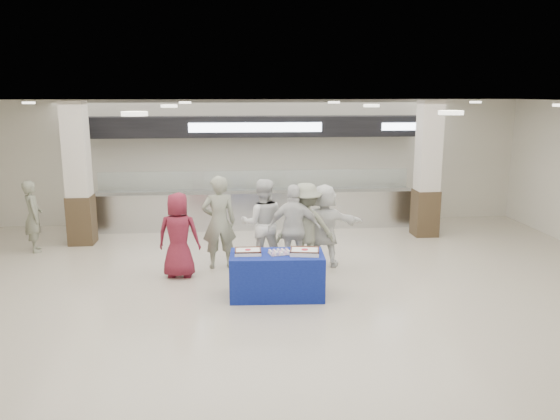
{
  "coord_description": "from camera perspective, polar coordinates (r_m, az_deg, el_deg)",
  "views": [
    {
      "loc": [
        -0.64,
        -8.17,
        3.35
      ],
      "look_at": [
        0.27,
        1.6,
        1.25
      ],
      "focal_mm": 35.0,
      "sensor_mm": 36.0,
      "label": 1
    }
  ],
  "objects": [
    {
      "name": "sheet_cake_right",
      "position": [
        9.03,
        2.6,
        -4.33
      ],
      "size": [
        0.53,
        0.44,
        0.1
      ],
      "color": "white",
      "rests_on": "display_table"
    },
    {
      "name": "display_table",
      "position": [
        9.18,
        -0.33,
        -6.82
      ],
      "size": [
        1.59,
        0.87,
        0.75
      ],
      "primitive_type": "cube",
      "rotation": [
        0.0,
        0.0,
        -0.06
      ],
      "color": "navy",
      "rests_on": "ground"
    },
    {
      "name": "cupcake_tray",
      "position": [
        9.04,
        -0.01,
        -4.43
      ],
      "size": [
        0.4,
        0.33,
        0.06
      ],
      "color": "#ADADB2",
      "rests_on": "display_table"
    },
    {
      "name": "civilian_white",
      "position": [
        10.71,
        4.63,
        -1.59
      ],
      "size": [
        1.57,
        0.66,
        1.65
      ],
      "primitive_type": "imported",
      "rotation": [
        0.0,
        0.0,
        3.03
      ],
      "color": "white",
      "rests_on": "ground"
    },
    {
      "name": "serving_line",
      "position": [
        13.76,
        -2.56,
        2.92
      ],
      "size": [
        8.7,
        0.85,
        2.8
      ],
      "color": "silver",
      "rests_on": "ground"
    },
    {
      "name": "column_left",
      "position": [
        12.95,
        -20.32,
        3.26
      ],
      "size": [
        0.55,
        0.55,
        3.2
      ],
      "color": "#372919",
      "rests_on": "ground"
    },
    {
      "name": "ground",
      "position": [
        8.85,
        -0.78,
        -10.15
      ],
      "size": [
        14.0,
        14.0,
        0.0
      ],
      "primitive_type": "plane",
      "color": "beige",
      "rests_on": "ground"
    },
    {
      "name": "soldier_a",
      "position": [
        10.61,
        -6.4,
        -1.27
      ],
      "size": [
        0.72,
        0.53,
        1.82
      ],
      "primitive_type": "imported",
      "rotation": [
        0.0,
        0.0,
        3.28
      ],
      "color": "slate",
      "rests_on": "ground"
    },
    {
      "name": "chef_short",
      "position": [
        10.22,
        1.51,
        -2.05
      ],
      "size": [
        1.05,
        0.57,
        1.71
      ],
      "primitive_type": "imported",
      "rotation": [
        0.0,
        0.0,
        2.98
      ],
      "color": "silver",
      "rests_on": "ground"
    },
    {
      "name": "sheet_cake_left",
      "position": [
        9.05,
        -3.37,
        -4.32
      ],
      "size": [
        0.44,
        0.34,
        0.09
      ],
      "color": "white",
      "rests_on": "display_table"
    },
    {
      "name": "column_right",
      "position": [
        13.34,
        15.14,
        3.83
      ],
      "size": [
        0.55,
        0.55,
        3.2
      ],
      "color": "#372919",
      "rests_on": "ground"
    },
    {
      "name": "civilian_maroon",
      "position": [
        10.21,
        -10.55,
        -2.6
      ],
      "size": [
        0.84,
        0.61,
        1.59
      ],
      "primitive_type": "imported",
      "rotation": [
        0.0,
        0.0,
        3.01
      ],
      "color": "maroon",
      "rests_on": "ground"
    },
    {
      "name": "chef_tall",
      "position": [
        10.62,
        -1.81,
        -1.4
      ],
      "size": [
        0.87,
        0.69,
        1.75
      ],
      "primitive_type": "imported",
      "rotation": [
        0.0,
        0.0,
        3.11
      ],
      "color": "silver",
      "rests_on": "ground"
    },
    {
      "name": "soldier_b",
      "position": [
        10.42,
        2.66,
        -1.79
      ],
      "size": [
        1.1,
        0.64,
        1.7
      ],
      "primitive_type": "imported",
      "rotation": [
        0.0,
        0.0,
        3.14
      ],
      "color": "slate",
      "rests_on": "ground"
    },
    {
      "name": "soldier_bg",
      "position": [
        12.81,
        -24.38,
        -0.61
      ],
      "size": [
        0.56,
        0.66,
        1.55
      ],
      "primitive_type": "imported",
      "rotation": [
        0.0,
        0.0,
        1.96
      ],
      "color": "slate",
      "rests_on": "ground"
    }
  ]
}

